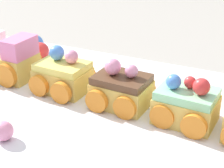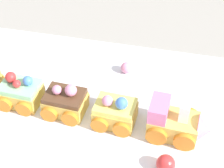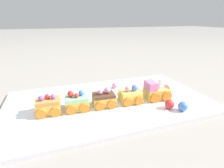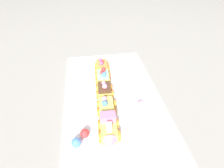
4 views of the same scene
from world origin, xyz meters
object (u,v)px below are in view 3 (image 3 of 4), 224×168
object	(u,v)px
cake_car_lemon	(130,96)
gumball_red	(169,104)
gumball_blue	(183,106)
gumball_pink	(115,85)
cake_car_caramel	(49,106)
cake_car_chocolate	(104,99)
cake_car_mint	(77,102)
cake_train_locomotive	(158,92)

from	to	relation	value
cake_car_lemon	gumball_red	world-z (taller)	cake_car_lemon
gumball_blue	gumball_pink	world-z (taller)	gumball_blue
cake_car_caramel	gumball_pink	size ratio (longest dim) A/B	3.23
cake_car_lemon	cake_car_chocolate	xyz separation A→B (m)	(-0.09, 0.01, -0.00)
cake_car_lemon	cake_car_mint	bearing A→B (deg)	179.79
cake_car_lemon	gumball_red	bearing A→B (deg)	-37.21
gumball_pink	cake_car_mint	bearing A→B (deg)	-143.69
cake_car_lemon	gumball_blue	world-z (taller)	cake_car_lemon
cake_car_chocolate	gumball_blue	xyz separation A→B (m)	(0.23, -0.12, -0.01)
cake_car_lemon	cake_car_caramel	bearing A→B (deg)	179.92
cake_train_locomotive	cake_car_caramel	world-z (taller)	cake_train_locomotive
cake_car_caramel	gumball_pink	world-z (taller)	cake_car_caramel
cake_car_chocolate	cake_train_locomotive	bearing A→B (deg)	-0.00
gumball_pink	cake_car_chocolate	bearing A→B (deg)	-122.90
cake_car_caramel	gumball_blue	size ratio (longest dim) A/B	2.40
cake_car_chocolate	cake_car_caramel	xyz separation A→B (m)	(-0.18, 0.01, 0.00)
gumball_red	gumball_pink	distance (m)	0.25
cake_car_chocolate	cake_car_mint	bearing A→B (deg)	179.87
cake_car_lemon	gumball_blue	distance (m)	0.17
cake_train_locomotive	gumball_red	world-z (taller)	cake_train_locomotive
cake_train_locomotive	cake_car_mint	size ratio (longest dim) A/B	1.45
gumball_red	gumball_blue	distance (m)	0.04
cake_car_chocolate	gumball_pink	xyz separation A→B (m)	(0.09, 0.13, -0.01)
cake_car_lemon	cake_car_caramel	distance (m)	0.27
cake_train_locomotive	cake_car_chocolate	world-z (taller)	cake_train_locomotive
cake_car_chocolate	cake_car_lemon	bearing A→B (deg)	-0.28
cake_train_locomotive	cake_car_caramel	xyz separation A→B (m)	(-0.38, 0.02, -0.00)
cake_car_chocolate	cake_car_mint	world-z (taller)	same
cake_car_caramel	cake_train_locomotive	bearing A→B (deg)	0.01
cake_car_mint	gumball_pink	distance (m)	0.22
cake_car_mint	gumball_red	size ratio (longest dim) A/B	2.46
gumball_blue	cake_train_locomotive	bearing A→B (deg)	101.90
cake_car_chocolate	gumball_pink	distance (m)	0.16
gumball_blue	gumball_red	bearing A→B (deg)	138.73
cake_car_caramel	cake_car_mint	bearing A→B (deg)	0.18
cake_train_locomotive	cake_car_caramel	bearing A→B (deg)	-179.99
gumball_pink	gumball_red	bearing A→B (deg)	-64.25
cake_car_lemon	gumball_pink	xyz separation A→B (m)	(-0.01, 0.14, -0.01)
cake_car_lemon	gumball_pink	size ratio (longest dim) A/B	3.23
gumball_pink	cake_car_caramel	bearing A→B (deg)	-154.44
gumball_red	gumball_blue	xyz separation A→B (m)	(0.03, -0.03, 0.00)
gumball_red	gumball_pink	world-z (taller)	gumball_red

